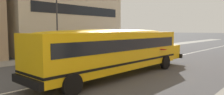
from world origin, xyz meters
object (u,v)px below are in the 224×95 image
Objects in this scene: school_bus at (117,48)px; parked_car_black_under_tree at (155,43)px; parked_car_silver_by_lamppost at (113,47)px; street_lamp at (57,14)px.

school_bus is 18.34m from parked_car_black_under_tree.
parked_car_silver_by_lamppost is at bearing 43.38° from school_bus.
street_lamp is (1.73, 9.05, 2.64)m from school_bus.
school_bus is 3.23× the size of parked_car_silver_by_lamppost.
street_lamp is at bearing 173.74° from parked_car_black_under_tree.
street_lamp is at bearing 163.45° from parked_car_silver_by_lamppost.
street_lamp is (-5.96, 1.86, 3.47)m from parked_car_silver_by_lamppost.
street_lamp reaches higher than school_bus.
school_bus is 3.22× the size of parked_car_black_under_tree.
school_bus is at bearing -100.83° from street_lamp.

